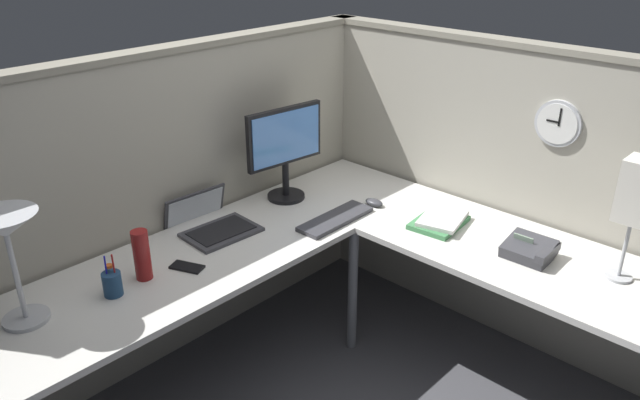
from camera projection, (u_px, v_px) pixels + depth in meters
name	position (u px, v px, depth m)	size (l,w,h in m)	color
ground_plane	(355.00, 374.00, 3.13)	(6.80, 6.80, 0.00)	#47474C
cubicle_wall_back	(179.00, 205.00, 3.09)	(2.57, 0.12, 1.58)	#A8A393
cubicle_wall_right	(505.00, 195.00, 3.21)	(0.12, 2.37, 1.58)	#A8A393
desk	(345.00, 283.00, 2.74)	(2.35, 2.15, 0.73)	silver
monitor	(285.00, 147.00, 3.20)	(0.46, 0.20, 0.50)	black
laptop	(210.00, 222.00, 3.00)	(0.36, 0.40, 0.22)	#38383D
keyboard	(335.00, 219.00, 3.07)	(0.43, 0.14, 0.02)	#38383D
computer_mouse	(374.00, 202.00, 3.23)	(0.06, 0.10, 0.03)	#38383D
desk_lamp_dome	(6.00, 235.00, 2.17)	(0.24, 0.24, 0.44)	#B7BABF
pen_cup	(112.00, 283.00, 2.45)	(0.08, 0.08, 0.18)	navy
cell_phone	(187.00, 267.00, 2.66)	(0.07, 0.14, 0.01)	black
thermos_flask	(142.00, 255.00, 2.54)	(0.07, 0.07, 0.22)	maroon
office_phone	(530.00, 250.00, 2.73)	(0.20, 0.21, 0.11)	#38383D
book_stack	(440.00, 221.00, 3.03)	(0.31, 0.25, 0.04)	#3F7F4C
desk_lamp_paper	(638.00, 195.00, 2.43)	(0.13, 0.13, 0.53)	#B7BABF
wall_clock	(558.00, 123.00, 2.84)	(0.04, 0.22, 0.22)	#B7BABF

